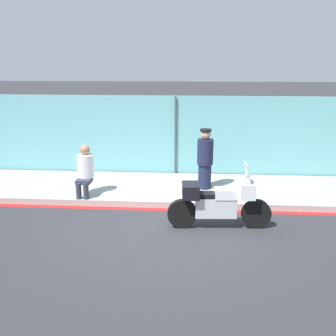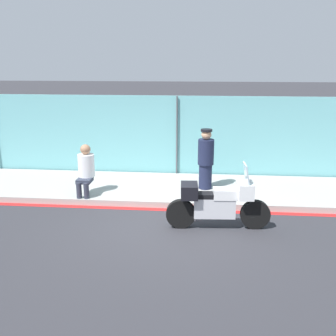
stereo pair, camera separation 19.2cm
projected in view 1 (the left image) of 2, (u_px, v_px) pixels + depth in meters
ground_plane at (166, 225)px, 8.75m from camera, size 120.00×120.00×0.00m
sidewalk at (173, 189)px, 10.97m from camera, size 42.86×2.61×0.16m
curb_paint_stripe at (169, 210)px, 9.65m from camera, size 42.86×0.18×0.01m
storefront_fence at (175, 138)px, 12.00m from camera, size 40.72×0.17×2.53m
motorcycle at (219, 202)px, 8.48m from camera, size 2.26×0.59×1.46m
officer_standing at (205, 159)px, 10.57m from camera, size 0.43×0.43×1.64m
person_seated_on_curb at (85, 168)px, 10.09m from camera, size 0.42×0.69×1.31m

